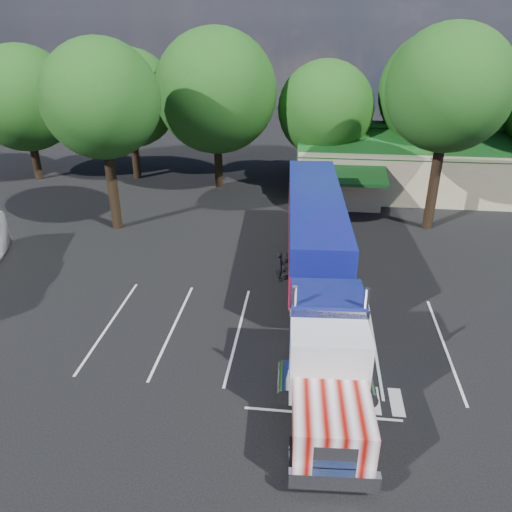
# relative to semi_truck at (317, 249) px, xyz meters

# --- Properties ---
(ground) EXTENTS (120.00, 120.00, 0.00)m
(ground) POSITION_rel_semi_truck_xyz_m (-3.61, 1.98, -2.76)
(ground) COLOR black
(ground) RESTS_ON ground
(event_hall) EXTENTS (24.20, 14.12, 5.55)m
(event_hall) POSITION_rel_semi_truck_xyz_m (10.13, 19.79, -0.54)
(event_hall) COLOR #BEAF8D
(event_hall) RESTS_ON ground
(tree_row_a) EXTENTS (9.00, 9.00, 11.68)m
(tree_row_a) POSITION_rel_semi_truck_xyz_m (-25.61, 18.48, 4.41)
(tree_row_a) COLOR black
(tree_row_a) RESTS_ON ground
(tree_row_b) EXTENTS (8.40, 8.40, 11.35)m
(tree_row_b) POSITION_rel_semi_truck_xyz_m (-16.61, 19.78, 4.38)
(tree_row_b) COLOR black
(tree_row_b) RESTS_ON ground
(tree_row_c) EXTENTS (10.00, 10.00, 13.05)m
(tree_row_c) POSITION_rel_semi_truck_xyz_m (-8.61, 18.18, 5.28)
(tree_row_c) COLOR black
(tree_row_c) RESTS_ON ground
(tree_row_d) EXTENTS (8.00, 8.00, 10.60)m
(tree_row_d) POSITION_rel_semi_truck_xyz_m (0.39, 19.48, 3.83)
(tree_row_d) COLOR black
(tree_row_d) RESTS_ON ground
(tree_row_e) EXTENTS (9.60, 9.60, 12.90)m
(tree_row_e) POSITION_rel_semi_truck_xyz_m (9.39, 19.98, 5.33)
(tree_row_e) COLOR black
(tree_row_e) RESTS_ON ground
(tree_near_left) EXTENTS (7.60, 7.60, 12.65)m
(tree_near_left) POSITION_rel_semi_truck_xyz_m (-14.11, 7.98, 6.06)
(tree_near_left) COLOR black
(tree_near_left) RESTS_ON ground
(tree_near_right) EXTENTS (8.00, 8.00, 13.50)m
(tree_near_right) POSITION_rel_semi_truck_xyz_m (7.89, 10.48, 6.71)
(tree_near_right) COLOR black
(tree_near_right) RESTS_ON ground
(semi_truck) EXTENTS (4.44, 23.39, 4.87)m
(semi_truck) POSITION_rel_semi_truck_xyz_m (0.00, 0.00, 0.00)
(semi_truck) COLOR black
(semi_truck) RESTS_ON ground
(woman) EXTENTS (0.51, 0.70, 1.77)m
(woman) POSITION_rel_semi_truck_xyz_m (-2.01, 1.42, -1.87)
(woman) COLOR black
(woman) RESTS_ON ground
(bicycle) EXTENTS (0.77, 1.89, 0.98)m
(bicycle) POSITION_rel_semi_truck_xyz_m (-1.81, 3.15, -2.27)
(bicycle) COLOR black
(bicycle) RESTS_ON ground
(silver_sedan) EXTENTS (4.42, 2.54, 1.38)m
(silver_sedan) POSITION_rel_semi_truck_xyz_m (7.22, 15.98, -2.07)
(silver_sedan) COLOR #B8BBC1
(silver_sedan) RESTS_ON ground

